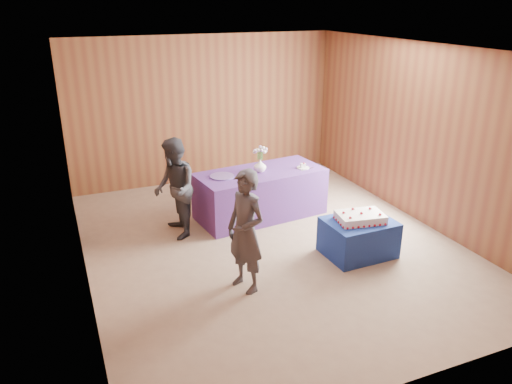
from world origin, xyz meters
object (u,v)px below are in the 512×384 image
serving_table (260,194)px  sheet_cake (360,217)px  cake_table (358,237)px  vase (260,166)px  guest_left (246,232)px  guest_right (175,189)px

serving_table → sheet_cake: size_ratio=2.87×
cake_table → vase: bearing=111.5°
sheet_cake → guest_left: guest_left is taller
cake_table → serving_table: (-0.72, 1.71, 0.12)m
serving_table → vase: vase is taller
guest_left → serving_table: bearing=131.1°
serving_table → cake_table: bearing=-73.8°
sheet_cake → serving_table: bearing=121.7°
cake_table → guest_right: guest_right is taller
cake_table → serving_table: bearing=111.1°
serving_table → guest_right: guest_right is taller
serving_table → guest_left: 2.20m
vase → guest_left: 2.16m
serving_table → guest_right: 1.47m
cake_table → sheet_cake: sheet_cake is taller
sheet_cake → guest_right: size_ratio=0.47×
cake_table → serving_table: 1.86m
sheet_cake → vase: size_ratio=3.52×
serving_table → sheet_cake: (0.72, -1.73, 0.18)m
serving_table → guest_left: guest_left is taller
vase → guest_left: guest_left is taller
serving_table → sheet_cake: bearing=-74.0°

